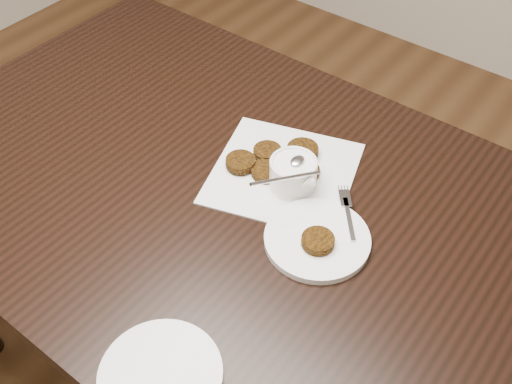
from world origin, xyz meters
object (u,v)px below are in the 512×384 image
Objects in this scene: napkin at (283,173)px; table at (231,298)px; plate_with_patty at (317,237)px; plate_empty at (161,375)px; sauce_ramekin at (294,161)px.

table is at bearing -123.29° from napkin.
napkin is 0.18m from plate_with_patty.
napkin is 0.48m from plate_empty.
sauce_ramekin reaches higher than plate_with_patty.
plate_empty is (-0.04, -0.36, -0.01)m from plate_with_patty.
plate_empty is at bearing -96.34° from plate_with_patty.
plate_empty reaches higher than table.
sauce_ramekin reaches higher than napkin.
napkin is (0.07, 0.10, 0.38)m from table.
table is 0.46m from sauce_ramekin.
sauce_ramekin is 0.67× the size of plate_with_patty.
napkin is at bearing 151.86° from sauce_ramekin.
plate_empty is at bearing -80.50° from sauce_ramekin.
sauce_ramekin is (0.04, -0.02, 0.07)m from napkin.
napkin is 2.14× the size of sauce_ramekin.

